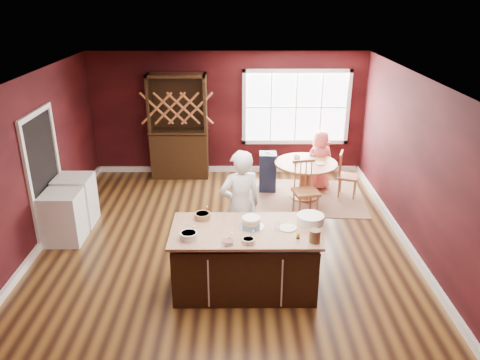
# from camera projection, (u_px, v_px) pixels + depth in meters

# --- Properties ---
(room_shell) EXTENTS (7.00, 7.00, 7.00)m
(room_shell) POSITION_uv_depth(u_px,v_px,m) (223.00, 171.00, 7.06)
(room_shell) COLOR brown
(room_shell) RESTS_ON ground
(window) EXTENTS (2.36, 0.10, 1.66)m
(window) POSITION_uv_depth(u_px,v_px,m) (296.00, 107.00, 10.23)
(window) COLOR white
(window) RESTS_ON room_shell
(doorway) EXTENTS (0.08, 1.26, 2.13)m
(doorway) POSITION_uv_depth(u_px,v_px,m) (45.00, 177.00, 7.73)
(doorway) COLOR white
(doorway) RESTS_ON room_shell
(kitchen_island) EXTENTS (1.98, 1.04, 0.92)m
(kitchen_island) POSITION_uv_depth(u_px,v_px,m) (245.00, 260.00, 6.44)
(kitchen_island) COLOR black
(kitchen_island) RESTS_ON ground
(dining_table) EXTENTS (1.23, 1.23, 0.75)m
(dining_table) POSITION_uv_depth(u_px,v_px,m) (305.00, 173.00, 9.24)
(dining_table) COLOR brown
(dining_table) RESTS_ON ground
(baker) EXTENTS (0.75, 0.61, 1.77)m
(baker) POSITION_uv_depth(u_px,v_px,m) (240.00, 206.00, 7.00)
(baker) COLOR silver
(baker) RESTS_ON ground
(layer_cake) EXTENTS (0.35, 0.35, 0.14)m
(layer_cake) POSITION_uv_depth(u_px,v_px,m) (251.00, 222.00, 6.29)
(layer_cake) COLOR white
(layer_cake) RESTS_ON kitchen_island
(bowl_blue) EXTENTS (0.23, 0.23, 0.09)m
(bowl_blue) POSITION_uv_depth(u_px,v_px,m) (189.00, 236.00, 6.00)
(bowl_blue) COLOR white
(bowl_blue) RESTS_ON kitchen_island
(bowl_yellow) EXTENTS (0.23, 0.23, 0.08)m
(bowl_yellow) POSITION_uv_depth(u_px,v_px,m) (202.00, 216.00, 6.52)
(bowl_yellow) COLOR olive
(bowl_yellow) RESTS_ON kitchen_island
(bowl_pink) EXTENTS (0.15, 0.15, 0.06)m
(bowl_pink) POSITION_uv_depth(u_px,v_px,m) (228.00, 242.00, 5.88)
(bowl_pink) COLOR white
(bowl_pink) RESTS_ON kitchen_island
(bowl_olive) EXTENTS (0.17, 0.17, 0.06)m
(bowl_olive) POSITION_uv_depth(u_px,v_px,m) (248.00, 241.00, 5.90)
(bowl_olive) COLOR beige
(bowl_olive) RESTS_ON kitchen_island
(drinking_glass) EXTENTS (0.07, 0.07, 0.14)m
(drinking_glass) POSITION_uv_depth(u_px,v_px,m) (277.00, 226.00, 6.18)
(drinking_glass) COLOR silver
(drinking_glass) RESTS_ON kitchen_island
(dinner_plate) EXTENTS (0.24, 0.24, 0.02)m
(dinner_plate) POSITION_uv_depth(u_px,v_px,m) (288.00, 228.00, 6.27)
(dinner_plate) COLOR #FCF2B7
(dinner_plate) RESTS_ON kitchen_island
(white_tub) EXTENTS (0.37, 0.37, 0.13)m
(white_tub) POSITION_uv_depth(u_px,v_px,m) (310.00, 219.00, 6.39)
(white_tub) COLOR white
(white_tub) RESTS_ON kitchen_island
(stoneware_crock) EXTENTS (0.14, 0.14, 0.17)m
(stoneware_crock) POSITION_uv_depth(u_px,v_px,m) (315.00, 236.00, 5.91)
(stoneware_crock) COLOR brown
(stoneware_crock) RESTS_ON kitchen_island
(toy_figurine) EXTENTS (0.05, 0.05, 0.08)m
(toy_figurine) POSITION_uv_depth(u_px,v_px,m) (298.00, 236.00, 6.00)
(toy_figurine) COLOR #DE9E01
(toy_figurine) RESTS_ON kitchen_island
(rug) EXTENTS (2.47, 1.98, 0.01)m
(rug) POSITION_uv_depth(u_px,v_px,m) (304.00, 197.00, 9.44)
(rug) COLOR brown
(rug) RESTS_ON ground
(chair_east) EXTENTS (0.48, 0.49, 0.93)m
(chair_east) POSITION_uv_depth(u_px,v_px,m) (348.00, 175.00, 9.33)
(chair_east) COLOR brown
(chair_east) RESTS_ON ground
(chair_south) EXTENTS (0.52, 0.50, 1.05)m
(chair_south) POSITION_uv_depth(u_px,v_px,m) (306.00, 189.00, 8.49)
(chair_south) COLOR brown
(chair_south) RESTS_ON ground
(chair_north) EXTENTS (0.53, 0.52, 0.93)m
(chair_north) POSITION_uv_depth(u_px,v_px,m) (317.00, 161.00, 10.04)
(chair_north) COLOR brown
(chair_north) RESTS_ON ground
(seated_woman) EXTENTS (0.70, 0.57, 1.24)m
(seated_woman) POSITION_uv_depth(u_px,v_px,m) (319.00, 160.00, 9.66)
(seated_woman) COLOR #F5696E
(seated_woman) RESTS_ON ground
(high_chair) EXTENTS (0.35, 0.35, 0.85)m
(high_chair) POSITION_uv_depth(u_px,v_px,m) (268.00, 171.00, 9.62)
(high_chair) COLOR #172036
(high_chair) RESTS_ON ground
(toddler) EXTENTS (0.18, 0.14, 0.26)m
(toddler) POSITION_uv_depth(u_px,v_px,m) (267.00, 154.00, 9.46)
(toddler) COLOR #8CA5BF
(toddler) RESTS_ON high_chair
(table_plate) EXTENTS (0.20, 0.20, 0.02)m
(table_plate) POSITION_uv_depth(u_px,v_px,m) (320.00, 163.00, 9.09)
(table_plate) COLOR beige
(table_plate) RESTS_ON dining_table
(table_cup) EXTENTS (0.16, 0.16, 0.10)m
(table_cup) POSITION_uv_depth(u_px,v_px,m) (297.00, 158.00, 9.25)
(table_cup) COLOR white
(table_cup) RESTS_ON dining_table
(hutch) EXTENTS (1.24, 0.52, 2.28)m
(hutch) POSITION_uv_depth(u_px,v_px,m) (179.00, 127.00, 10.12)
(hutch) COLOR black
(hutch) RESTS_ON ground
(washer) EXTENTS (0.59, 0.58, 0.86)m
(washer) POSITION_uv_depth(u_px,v_px,m) (64.00, 217.00, 7.66)
(washer) COLOR white
(washer) RESTS_ON ground
(dryer) EXTENTS (0.61, 0.59, 0.89)m
(dryer) POSITION_uv_depth(u_px,v_px,m) (76.00, 200.00, 8.24)
(dryer) COLOR white
(dryer) RESTS_ON ground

